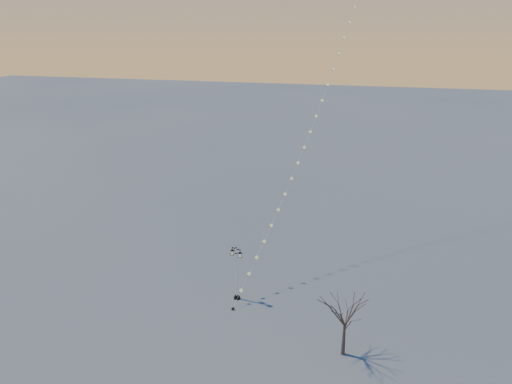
% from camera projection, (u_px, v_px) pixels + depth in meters
% --- Properties ---
extents(ground, '(300.00, 300.00, 0.00)m').
position_uv_depth(ground, '(235.00, 325.00, 33.30)').
color(ground, '#555657').
rests_on(ground, ground).
extents(street_lamp, '(1.06, 0.64, 4.36)m').
position_uv_depth(street_lamp, '(237.00, 270.00, 35.73)').
color(street_lamp, black).
rests_on(street_lamp, ground).
extents(bare_tree, '(2.51, 2.51, 4.16)m').
position_uv_depth(bare_tree, '(345.00, 315.00, 29.37)').
color(bare_tree, '#3F3028').
rests_on(bare_tree, ground).
extents(kite_train, '(8.56, 29.03, 31.95)m').
position_uv_depth(kite_train, '(323.00, 73.00, 41.87)').
color(kite_train, black).
rests_on(kite_train, ground).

